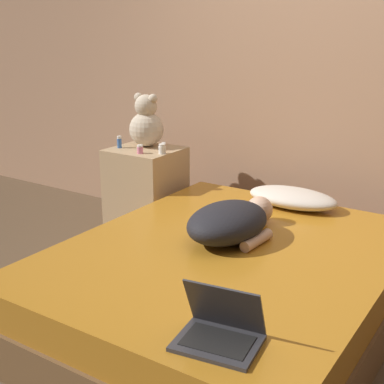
{
  "coord_description": "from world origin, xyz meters",
  "views": [
    {
      "loc": [
        1.25,
        -2.26,
        1.54
      ],
      "look_at": [
        -0.39,
        0.25,
        0.61
      ],
      "focal_mm": 50.0,
      "sensor_mm": 36.0,
      "label": 1
    }
  ],
  "objects_px": {
    "bottle_pink": "(140,149)",
    "bottle_red": "(164,146)",
    "bottle_white": "(162,149)",
    "pillow": "(292,198)",
    "teddy_bear": "(146,124)",
    "bottle_blue": "(119,142)",
    "person_lying": "(231,221)",
    "laptop": "(220,329)"
  },
  "relations": [
    {
      "from": "person_lying",
      "to": "bottle_pink",
      "type": "height_order",
      "value": "bottle_pink"
    },
    {
      "from": "pillow",
      "to": "bottle_white",
      "type": "bearing_deg",
      "value": -170.75
    },
    {
      "from": "teddy_bear",
      "to": "bottle_white",
      "type": "bearing_deg",
      "value": -29.51
    },
    {
      "from": "bottle_white",
      "to": "bottle_red",
      "type": "distance_m",
      "value": 0.12
    },
    {
      "from": "teddy_bear",
      "to": "laptop",
      "type": "bearing_deg",
      "value": -45.37
    },
    {
      "from": "bottle_pink",
      "to": "bottle_red",
      "type": "bearing_deg",
      "value": 67.64
    },
    {
      "from": "bottle_white",
      "to": "person_lying",
      "type": "bearing_deg",
      "value": -32.16
    },
    {
      "from": "laptop",
      "to": "bottle_pink",
      "type": "bearing_deg",
      "value": 128.36
    },
    {
      "from": "pillow",
      "to": "laptop",
      "type": "xyz_separation_m",
      "value": [
        0.39,
        -1.59,
        -0.01
      ]
    },
    {
      "from": "bottle_white",
      "to": "bottle_red",
      "type": "xyz_separation_m",
      "value": [
        -0.06,
        0.1,
        -0.01
      ]
    },
    {
      "from": "laptop",
      "to": "bottle_white",
      "type": "distance_m",
      "value": 1.96
    },
    {
      "from": "bottle_pink",
      "to": "teddy_bear",
      "type": "bearing_deg",
      "value": 116.39
    },
    {
      "from": "bottle_pink",
      "to": "bottle_red",
      "type": "xyz_separation_m",
      "value": [
        0.07,
        0.18,
        -0.0
      ]
    },
    {
      "from": "bottle_pink",
      "to": "bottle_white",
      "type": "height_order",
      "value": "bottle_white"
    },
    {
      "from": "bottle_blue",
      "to": "bottle_red",
      "type": "bearing_deg",
      "value": 20.8
    },
    {
      "from": "bottle_pink",
      "to": "laptop",
      "type": "bearing_deg",
      "value": -43.21
    },
    {
      "from": "pillow",
      "to": "laptop",
      "type": "relative_size",
      "value": 1.76
    },
    {
      "from": "person_lying",
      "to": "bottle_red",
      "type": "bearing_deg",
      "value": 149.2
    },
    {
      "from": "person_lying",
      "to": "teddy_bear",
      "type": "height_order",
      "value": "teddy_bear"
    },
    {
      "from": "person_lying",
      "to": "bottle_blue",
      "type": "bearing_deg",
      "value": 161.2
    },
    {
      "from": "laptop",
      "to": "bottle_blue",
      "type": "xyz_separation_m",
      "value": [
        -1.69,
        1.42,
        0.25
      ]
    },
    {
      "from": "bottle_blue",
      "to": "bottle_red",
      "type": "xyz_separation_m",
      "value": [
        0.31,
        0.12,
        -0.02
      ]
    },
    {
      "from": "pillow",
      "to": "bottle_pink",
      "type": "distance_m",
      "value": 1.11
    },
    {
      "from": "bottle_white",
      "to": "bottle_blue",
      "type": "distance_m",
      "value": 0.38
    },
    {
      "from": "bottle_pink",
      "to": "bottle_red",
      "type": "distance_m",
      "value": 0.19
    },
    {
      "from": "laptop",
      "to": "bottle_blue",
      "type": "bearing_deg",
      "value": 131.49
    },
    {
      "from": "person_lying",
      "to": "teddy_bear",
      "type": "xyz_separation_m",
      "value": [
        -1.1,
        0.67,
        0.33
      ]
    },
    {
      "from": "bottle_red",
      "to": "bottle_blue",
      "type": "bearing_deg",
      "value": -159.2
    },
    {
      "from": "teddy_bear",
      "to": "bottle_blue",
      "type": "height_order",
      "value": "teddy_bear"
    },
    {
      "from": "teddy_bear",
      "to": "bottle_red",
      "type": "relative_size",
      "value": 6.92
    },
    {
      "from": "laptop",
      "to": "teddy_bear",
      "type": "relative_size",
      "value": 0.86
    },
    {
      "from": "teddy_bear",
      "to": "bottle_white",
      "type": "relative_size",
      "value": 5.58
    },
    {
      "from": "pillow",
      "to": "bottle_red",
      "type": "height_order",
      "value": "bottle_red"
    },
    {
      "from": "teddy_bear",
      "to": "bottle_blue",
      "type": "bearing_deg",
      "value": -130.85
    },
    {
      "from": "bottle_blue",
      "to": "teddy_bear",
      "type": "bearing_deg",
      "value": 49.15
    },
    {
      "from": "bottle_white",
      "to": "bottle_pink",
      "type": "bearing_deg",
      "value": -150.26
    },
    {
      "from": "bottle_white",
      "to": "bottle_red",
      "type": "bearing_deg",
      "value": 121.28
    },
    {
      "from": "teddy_bear",
      "to": "bottle_pink",
      "type": "xyz_separation_m",
      "value": [
        0.11,
        -0.21,
        -0.14
      ]
    },
    {
      "from": "pillow",
      "to": "teddy_bear",
      "type": "xyz_separation_m",
      "value": [
        -1.17,
        -0.01,
        0.37
      ]
    },
    {
      "from": "pillow",
      "to": "teddy_bear",
      "type": "bearing_deg",
      "value": -179.36
    },
    {
      "from": "laptop",
      "to": "bottle_blue",
      "type": "height_order",
      "value": "bottle_blue"
    },
    {
      "from": "person_lying",
      "to": "bottle_white",
      "type": "bearing_deg",
      "value": 151.94
    }
  ]
}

